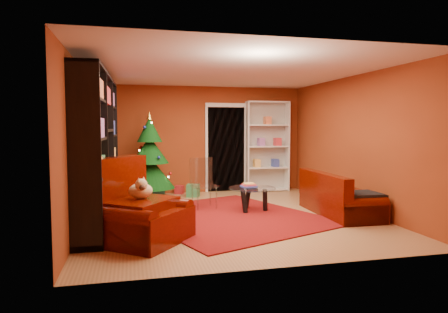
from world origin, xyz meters
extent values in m
cube|color=#986A40|center=(0.00, 0.00, -0.03)|extent=(5.00, 5.50, 0.05)
cube|color=silver|center=(0.00, 0.00, 2.62)|extent=(5.00, 5.50, 0.05)
cube|color=maroon|center=(0.00, 2.77, 1.30)|extent=(5.00, 0.05, 2.60)
cube|color=maroon|center=(-2.52, 0.00, 1.30)|extent=(0.05, 5.50, 2.60)
cube|color=maroon|center=(2.52, 0.00, 1.30)|extent=(0.05, 5.50, 2.60)
cube|color=maroon|center=(-0.08, -0.10, 0.01)|extent=(3.90, 4.17, 0.02)
cube|color=teal|center=(-1.13, 2.15, 0.15)|extent=(0.32, 0.32, 0.30)
cube|color=#2B6F3D|center=(-0.33, 2.12, 0.14)|extent=(0.35, 0.35, 0.29)
cube|color=maroon|center=(-0.60, 2.59, 0.10)|extent=(0.26, 0.26, 0.20)
camera|label=1|loc=(-1.72, -6.95, 1.61)|focal=32.00mm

